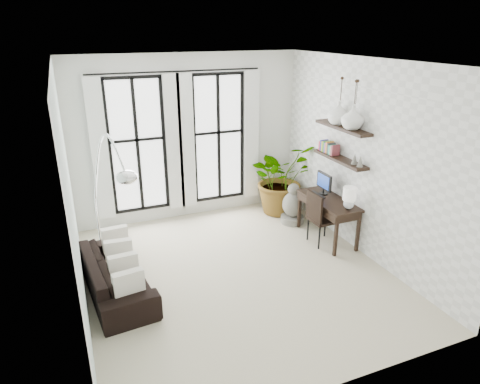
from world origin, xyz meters
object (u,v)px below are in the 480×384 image
desk_chair (319,215)px  desk (330,203)px  sofa (116,274)px  arc_lamp (107,166)px  buddha (293,206)px  plant (281,178)px

desk_chair → desk: bearing=11.4°
sofa → arc_lamp: (0.10, 0.66, 1.44)m
sofa → buddha: 3.69m
buddha → sofa: bearing=-162.4°
desk_chair → buddha: bearing=88.5°
sofa → desk: (3.75, 0.22, 0.44)m
desk_chair → arc_lamp: 3.64m
desk_chair → arc_lamp: size_ratio=0.44×
sofa → arc_lamp: size_ratio=0.88×
desk → buddha: size_ratio=1.61×
desk → sofa: bearing=-176.7°
sofa → desk_chair: 3.52m
plant → sofa: bearing=-154.3°
sofa → plant: bearing=-69.6°
plant → desk_chair: size_ratio=1.52×
desk → plant: bearing=97.7°
arc_lamp → desk_chair: bearing=-8.3°
desk_chair → buddha: desk_chair is taller
sofa → arc_lamp: 1.59m
plant → buddha: plant is taller
desk_chair → arc_lamp: arc_lamp is taller
plant → buddha: 0.71m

